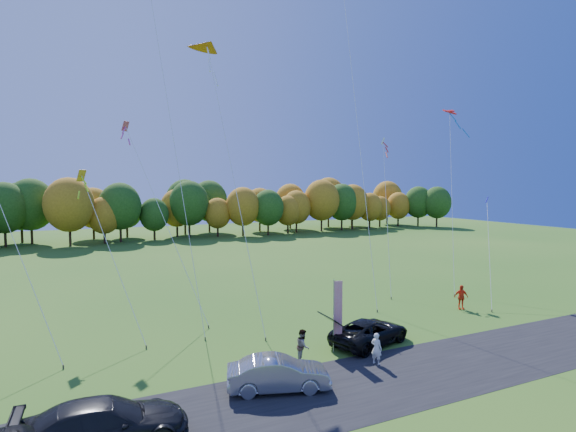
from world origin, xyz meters
name	(u,v)px	position (x,y,z in m)	size (l,w,h in m)	color
ground	(335,352)	(0.00, 0.00, 0.00)	(160.00, 160.00, 0.00)	#275917
asphalt_strip	(380,381)	(0.00, -4.00, 0.01)	(90.00, 6.00, 0.01)	black
tree_line	(162,240)	(0.00, 55.00, 0.00)	(116.00, 12.00, 10.00)	#1E4711
black_suv	(370,332)	(2.41, 0.18, 0.71)	(2.35, 5.11, 1.42)	black
silver_sedan	(278,374)	(-4.62, -2.84, 0.74)	(1.57, 4.49, 1.48)	#9C9CA0
dark_truck_a	(104,424)	(-11.78, -4.23, 0.82)	(2.30, 5.66, 1.64)	black
person_tailgate_a	(376,349)	(1.02, -2.31, 0.80)	(0.58, 0.38, 1.60)	silver
person_tailgate_b	(303,346)	(-2.25, -0.57, 0.86)	(0.83, 0.65, 1.71)	gray
person_east	(461,297)	(12.62, 3.29, 0.89)	(1.04, 0.43, 1.77)	red
feather_flag	(337,308)	(0.09, -0.03, 2.43)	(0.53, 0.11, 3.98)	#999999
kite_delta_blue	(164,81)	(-7.11, 9.64, 15.72)	(3.97, 10.75, 31.85)	#4C3F33
kite_parafoil_orange	(356,112)	(8.64, 11.15, 15.01)	(5.93, 12.53, 30.39)	#4C3F33
kite_delta_red	(230,159)	(-3.19, 8.25, 10.74)	(2.62, 10.31, 20.59)	#4C3F33
kite_parafoil_rainbow	(452,193)	(18.30, 10.07, 8.28)	(8.04, 8.19, 16.85)	#4C3F33
kite_diamond_yellow	(111,253)	(-10.67, 8.39, 4.93)	(3.60, 7.80, 10.39)	#4C3F33
kite_diamond_green	(26,270)	(-14.96, 6.39, 4.58)	(3.94, 5.85, 9.61)	#4C3F33
kite_diamond_white	(387,211)	(12.04, 11.35, 6.71)	(5.03, 7.83, 13.87)	#4C3F33
kite_diamond_pink	(164,219)	(-7.14, 10.51, 6.72)	(4.62, 7.90, 13.95)	#4C3F33
kite_diamond_blue_low	(489,250)	(16.46, 4.26, 3.97)	(5.43, 5.49, 8.32)	#4C3F33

